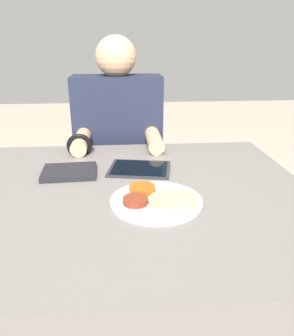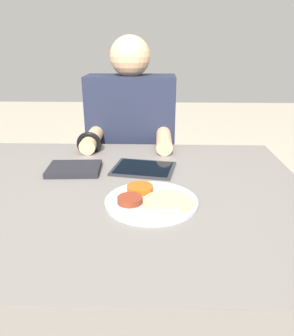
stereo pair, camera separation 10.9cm
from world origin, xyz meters
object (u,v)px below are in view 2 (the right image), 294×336
object	(u,v)px
person_diner	(132,167)
red_notebook	(74,169)
tablet_device	(144,169)
thali_tray	(150,200)

from	to	relation	value
person_diner	red_notebook	bearing A→B (deg)	-109.07
red_notebook	person_diner	size ratio (longest dim) A/B	0.16
red_notebook	person_diner	world-z (taller)	person_diner
red_notebook	tablet_device	distance (m)	0.26
thali_tray	red_notebook	size ratio (longest dim) A/B	1.40
thali_tray	person_diner	size ratio (longest dim) A/B	0.23
tablet_device	thali_tray	bearing A→B (deg)	-83.35
tablet_device	person_diner	xyz separation A→B (m)	(-0.08, 0.48, -0.18)
person_diner	thali_tray	bearing A→B (deg)	-81.39
red_notebook	tablet_device	world-z (taller)	red_notebook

